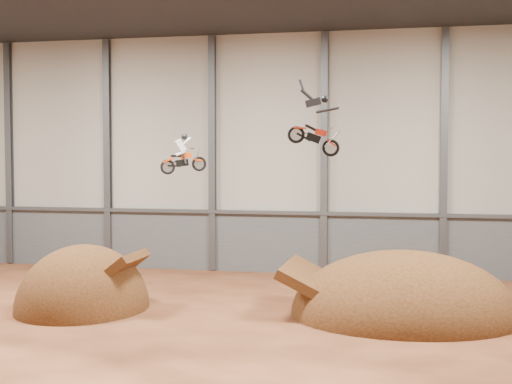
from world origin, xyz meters
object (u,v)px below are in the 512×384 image
landing_ramp (404,316)px  fmx_rider_a (184,152)px  takeoff_ramp (83,309)px  fmx_rider_b (311,118)px

landing_ramp → fmx_rider_a: 12.02m
takeoff_ramp → fmx_rider_b: 13.48m
fmx_rider_a → fmx_rider_b: bearing=-52.8°
landing_ramp → fmx_rider_b: fmx_rider_b is taller
landing_ramp → fmx_rider_a: fmx_rider_a is taller
takeoff_ramp → fmx_rider_a: 8.42m
takeoff_ramp → fmx_rider_b: fmx_rider_b is taller
takeoff_ramp → fmx_rider_a: size_ratio=3.22×
landing_ramp → fmx_rider_a: size_ratio=4.70×
fmx_rider_a → landing_ramp: bearing=-26.7°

